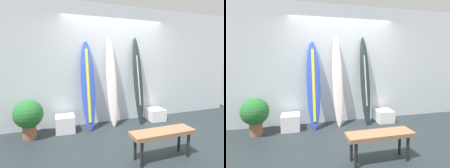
# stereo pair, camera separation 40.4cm
# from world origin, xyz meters

# --- Properties ---
(ground) EXTENTS (8.00, 8.00, 0.04)m
(ground) POSITION_xyz_m (0.00, 0.00, -0.02)
(ground) COLOR #252D30
(wall_back) EXTENTS (7.20, 0.20, 2.80)m
(wall_back) POSITION_xyz_m (0.00, 1.30, 1.40)
(wall_back) COLOR silver
(wall_back) RESTS_ON ground
(surfboard_cobalt) EXTENTS (0.32, 0.50, 1.94)m
(surfboard_cobalt) POSITION_xyz_m (-0.74, 0.94, 0.96)
(surfboard_cobalt) COLOR blue
(surfboard_cobalt) RESTS_ON ground
(surfboard_ivory) EXTENTS (0.24, 0.43, 2.06)m
(surfboard_ivory) POSITION_xyz_m (-0.18, 0.96, 1.03)
(surfboard_ivory) COLOR silver
(surfboard_ivory) RESTS_ON ground
(surfboard_charcoal) EXTENTS (0.24, 0.51, 2.07)m
(surfboard_charcoal) POSITION_xyz_m (0.48, 0.93, 1.02)
(surfboard_charcoal) COLOR #1F2B2D
(surfboard_charcoal) RESTS_ON ground
(display_block_left) EXTENTS (0.41, 0.41, 0.29)m
(display_block_left) POSITION_xyz_m (0.99, 0.91, 0.14)
(display_block_left) COLOR white
(display_block_left) RESTS_ON ground
(display_block_center) EXTENTS (0.41, 0.41, 0.35)m
(display_block_center) POSITION_xyz_m (-1.25, 0.91, 0.17)
(display_block_center) COLOR silver
(display_block_center) RESTS_ON ground
(potted_plant) EXTENTS (0.55, 0.55, 0.76)m
(potted_plant) POSITION_xyz_m (-1.93, 0.80, 0.46)
(potted_plant) COLOR #8C5C3F
(potted_plant) RESTS_ON ground
(bench) EXTENTS (1.02, 0.30, 0.45)m
(bench) POSITION_xyz_m (0.07, -0.67, 0.39)
(bench) COLOR #906645
(bench) RESTS_ON ground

